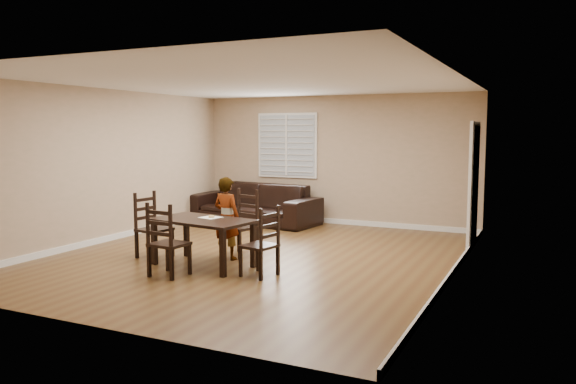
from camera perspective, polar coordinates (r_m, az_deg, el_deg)
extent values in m
plane|color=brown|center=(8.88, -3.24, -6.54)|extent=(7.00, 7.00, 0.00)
cube|color=tan|center=(11.87, 4.81, 3.24)|extent=(6.00, 0.04, 2.70)
cube|color=tan|center=(5.86, -19.85, -0.11)|extent=(6.00, 0.04, 2.70)
cube|color=tan|center=(10.45, -17.92, 2.57)|extent=(0.04, 7.00, 2.70)
cube|color=tan|center=(7.72, 16.68, 1.43)|extent=(0.04, 7.00, 2.70)
cube|color=white|center=(8.69, -3.35, 11.09)|extent=(6.00, 7.00, 0.04)
cube|color=white|center=(12.24, -0.11, 4.76)|extent=(1.40, 0.08, 1.40)
cube|color=white|center=(9.92, 18.36, 0.49)|extent=(0.06, 0.94, 2.05)
cylinder|color=#332114|center=(9.64, 17.95, -0.10)|extent=(0.06, 0.06, 0.02)
cube|color=white|center=(11.99, 4.73, -2.97)|extent=(6.00, 0.03, 0.10)
cube|color=white|center=(10.60, -17.63, -4.47)|extent=(0.03, 7.00, 0.10)
cube|color=white|center=(7.93, 16.28, -7.97)|extent=(0.03, 7.00, 0.10)
cube|color=black|center=(8.22, -8.64, -2.87)|extent=(1.58, 1.04, 0.04)
cube|color=black|center=(8.51, -13.42, -5.03)|extent=(0.08, 0.08, 0.65)
cube|color=black|center=(7.61, -6.63, -6.23)|extent=(0.08, 0.08, 0.65)
cube|color=black|center=(8.96, -10.27, -4.39)|extent=(0.08, 0.08, 0.65)
cube|color=black|center=(8.12, -3.55, -5.41)|extent=(0.08, 0.08, 0.65)
cube|color=black|center=(8.88, -4.99, -3.60)|extent=(0.57, 0.55, 0.04)
cube|color=black|center=(9.00, -4.09, -2.99)|extent=(0.46, 0.17, 1.04)
cube|color=black|center=(8.94, -6.76, -5.09)|extent=(0.05, 0.05, 0.43)
cube|color=black|center=(8.65, -4.93, -5.45)|extent=(0.05, 0.05, 0.43)
cube|color=black|center=(9.19, -5.02, -4.76)|extent=(0.05, 0.05, 0.43)
cube|color=black|center=(8.91, -3.19, -5.09)|extent=(0.05, 0.05, 0.43)
cube|color=black|center=(7.79, -11.97, -5.20)|extent=(0.48, 0.46, 0.04)
cube|color=black|center=(7.63, -12.93, -4.91)|extent=(0.46, 0.07, 1.01)
cube|color=black|center=(7.85, -9.96, -6.78)|extent=(0.04, 0.04, 0.42)
cube|color=black|center=(8.10, -12.14, -6.42)|extent=(0.04, 0.04, 0.42)
cube|color=black|center=(7.57, -11.71, -7.28)|extent=(0.04, 0.04, 0.42)
cube|color=black|center=(7.83, -13.91, -6.89)|extent=(0.04, 0.04, 0.42)
cube|color=black|center=(8.97, -13.41, -3.73)|extent=(0.48, 0.51, 0.04)
cube|color=black|center=(9.09, -14.27, -3.16)|extent=(0.10, 0.46, 1.02)
cube|color=black|center=(8.74, -13.48, -5.51)|extent=(0.05, 0.05, 0.42)
cube|color=black|center=(9.02, -11.66, -5.11)|extent=(0.05, 0.05, 0.42)
cube|color=black|center=(9.01, -15.10, -5.21)|extent=(0.05, 0.05, 0.42)
cube|color=black|center=(9.27, -13.28, -4.84)|extent=(0.05, 0.05, 0.42)
cube|color=black|center=(7.63, -2.95, -5.49)|extent=(0.47, 0.50, 0.04)
cube|color=black|center=(7.50, -1.86, -5.16)|extent=(0.12, 0.43, 0.96)
cube|color=black|center=(7.92, -3.07, -6.65)|extent=(0.04, 0.04, 0.39)
cube|color=black|center=(7.64, -4.84, -7.14)|extent=(0.04, 0.04, 0.39)
cube|color=black|center=(7.71, -1.06, -6.99)|extent=(0.04, 0.04, 0.39)
cube|color=black|center=(7.43, -2.80, -7.52)|extent=(0.04, 0.04, 0.39)
imported|color=gray|center=(8.62, -6.23, -2.66)|extent=(0.50, 0.36, 1.27)
cube|color=white|center=(8.34, -7.87, -2.57)|extent=(0.32, 0.32, 0.00)
torus|color=gold|center=(8.32, -7.78, -2.47)|extent=(0.09, 0.09, 0.03)
torus|color=silver|center=(8.32, -7.78, -2.40)|extent=(0.08, 0.08, 0.02)
imported|color=black|center=(12.06, -3.49, -1.16)|extent=(2.96, 1.46, 0.83)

